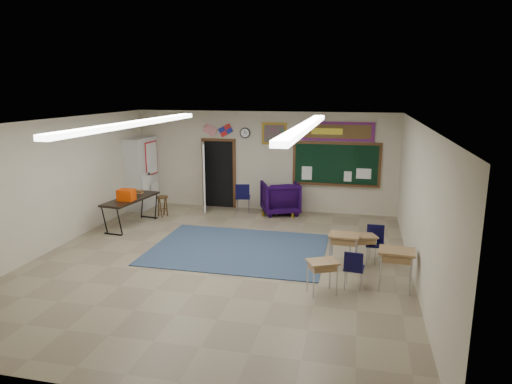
% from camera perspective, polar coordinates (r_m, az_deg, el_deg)
% --- Properties ---
extents(floor, '(9.00, 9.00, 0.00)m').
position_cam_1_polar(floor, '(10.05, -4.55, -8.59)').
color(floor, gray).
rests_on(floor, ground).
extents(back_wall, '(8.00, 0.04, 3.00)m').
position_cam_1_polar(back_wall, '(13.89, 0.88, 3.87)').
color(back_wall, beige).
rests_on(back_wall, floor).
extents(front_wall, '(8.00, 0.04, 3.00)m').
position_cam_1_polar(front_wall, '(5.68, -18.65, -10.30)').
color(front_wall, beige).
rests_on(front_wall, floor).
extents(left_wall, '(0.04, 9.00, 3.00)m').
position_cam_1_polar(left_wall, '(11.45, -24.18, 0.79)').
color(left_wall, beige).
rests_on(left_wall, floor).
extents(right_wall, '(0.04, 9.00, 3.00)m').
position_cam_1_polar(right_wall, '(9.25, 19.66, -1.47)').
color(right_wall, beige).
rests_on(right_wall, floor).
extents(ceiling, '(8.00, 9.00, 0.04)m').
position_cam_1_polar(ceiling, '(9.38, -4.88, 8.72)').
color(ceiling, silver).
rests_on(ceiling, back_wall).
extents(area_rug, '(4.00, 3.00, 0.02)m').
position_cam_1_polar(area_rug, '(10.72, -2.24, -7.12)').
color(area_rug, '#2D3D56').
rests_on(area_rug, floor).
extents(fluorescent_strips, '(3.86, 6.00, 0.10)m').
position_cam_1_polar(fluorescent_strips, '(9.39, -4.87, 8.35)').
color(fluorescent_strips, white).
rests_on(fluorescent_strips, ceiling).
extents(doorway, '(1.10, 0.89, 2.16)m').
position_cam_1_polar(doorway, '(14.21, -5.19, 2.21)').
color(doorway, black).
rests_on(doorway, back_wall).
extents(chalkboard, '(2.55, 0.14, 1.30)m').
position_cam_1_polar(chalkboard, '(13.58, 9.98, 3.31)').
color(chalkboard, '#512E17').
rests_on(chalkboard, back_wall).
extents(bulletin_board, '(2.10, 0.05, 0.55)m').
position_cam_1_polar(bulletin_board, '(13.46, 10.14, 7.46)').
color(bulletin_board, red).
rests_on(bulletin_board, back_wall).
extents(framed_art_print, '(0.75, 0.05, 0.65)m').
position_cam_1_polar(framed_art_print, '(13.68, 2.30, 7.31)').
color(framed_art_print, olive).
rests_on(framed_art_print, back_wall).
extents(wall_clock, '(0.32, 0.05, 0.32)m').
position_cam_1_polar(wall_clock, '(13.87, -1.38, 7.39)').
color(wall_clock, black).
rests_on(wall_clock, back_wall).
extents(wall_flags, '(1.16, 0.06, 0.70)m').
position_cam_1_polar(wall_flags, '(14.07, -4.80, 7.96)').
color(wall_flags, red).
rests_on(wall_flags, back_wall).
extents(storage_cabinet, '(0.59, 1.25, 2.20)m').
position_cam_1_polar(storage_cabinet, '(14.58, -14.11, 2.31)').
color(storage_cabinet, beige).
rests_on(storage_cabinet, floor).
extents(wingback_armchair, '(1.36, 1.38, 0.97)m').
position_cam_1_polar(wingback_armchair, '(13.61, 3.05, -0.70)').
color(wingback_armchair, black).
rests_on(wingback_armchair, floor).
extents(student_chair_reading, '(0.53, 0.53, 0.91)m').
position_cam_1_polar(student_chair_reading, '(13.67, -1.64, -0.74)').
color(student_chair_reading, black).
rests_on(student_chair_reading, floor).
extents(student_chair_desk_a, '(0.42, 0.42, 0.76)m').
position_cam_1_polar(student_chair_desk_a, '(8.81, 12.15, -9.39)').
color(student_chair_desk_a, black).
rests_on(student_chair_desk_a, floor).
extents(student_chair_desk_b, '(0.41, 0.41, 0.81)m').
position_cam_1_polar(student_chair_desk_b, '(10.10, 14.65, -6.45)').
color(student_chair_desk_b, black).
rests_on(student_chair_desk_b, floor).
extents(student_desk_front_left, '(0.64, 0.50, 0.74)m').
position_cam_1_polar(student_desk_front_left, '(9.67, 10.90, -7.06)').
color(student_desk_front_left, '#A37E4B').
rests_on(student_desk_front_left, floor).
extents(student_desk_front_right, '(0.64, 0.56, 0.63)m').
position_cam_1_polar(student_desk_front_right, '(10.03, 13.20, -6.81)').
color(student_desk_front_right, '#A37E4B').
rests_on(student_desk_front_right, floor).
extents(student_desk_back_left, '(0.65, 0.59, 0.64)m').
position_cam_1_polar(student_desk_back_left, '(8.48, 8.27, -10.29)').
color(student_desk_back_left, '#A37E4B').
rests_on(student_desk_back_left, floor).
extents(student_desk_back_right, '(0.69, 0.54, 0.78)m').
position_cam_1_polar(student_desk_back_right, '(8.92, 17.08, -9.01)').
color(student_desk_back_right, '#A37E4B').
rests_on(student_desk_back_right, floor).
extents(folding_table, '(0.87, 1.96, 1.08)m').
position_cam_1_polar(folding_table, '(12.80, -15.31, -2.28)').
color(folding_table, black).
rests_on(folding_table, floor).
extents(wooden_stool, '(0.34, 0.34, 0.60)m').
position_cam_1_polar(wooden_stool, '(13.58, -11.60, -1.74)').
color(wooden_stool, '#4A3116').
rests_on(wooden_stool, floor).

